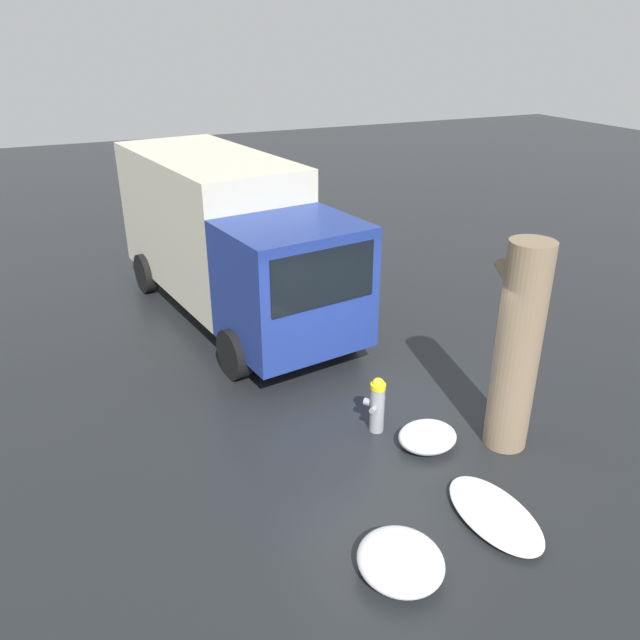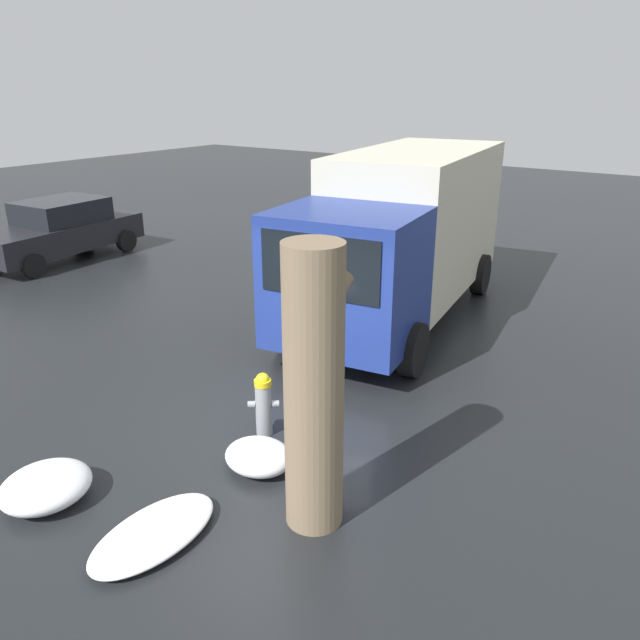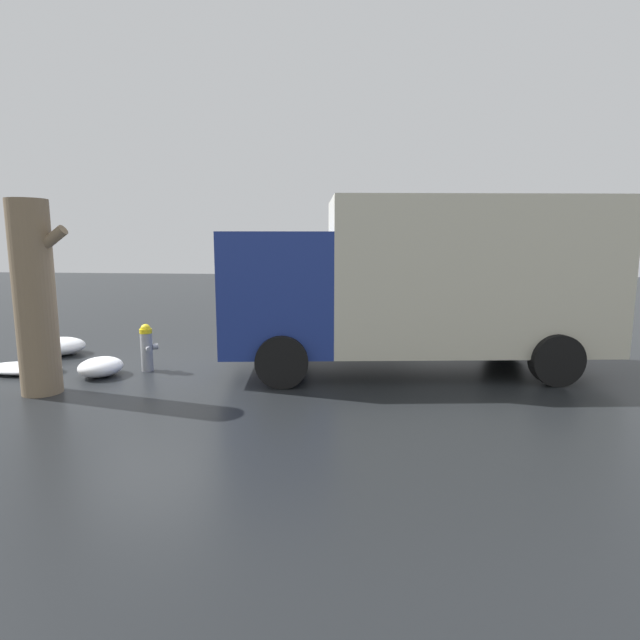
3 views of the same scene
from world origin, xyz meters
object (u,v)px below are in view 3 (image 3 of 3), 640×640
Objects in this scene: tree_trunk at (35,298)px; parked_car at (365,287)px; fire_hydrant at (147,347)px; delivery_truck at (422,280)px.

parked_car is (4.86, 11.89, -0.78)m from tree_trunk.
fire_hydrant is 11.00m from parked_car.
tree_trunk reaches higher than parked_car.
tree_trunk is 0.69× the size of parked_car.
delivery_truck is 1.62× the size of parked_car.
fire_hydrant is 0.12× the size of delivery_truck.
tree_trunk is (-1.04, -1.58, 1.10)m from fire_hydrant.
tree_trunk is at bearing 101.79° from delivery_truck.
fire_hydrant is at bearing 89.42° from delivery_truck.
fire_hydrant is 0.29× the size of tree_trunk.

